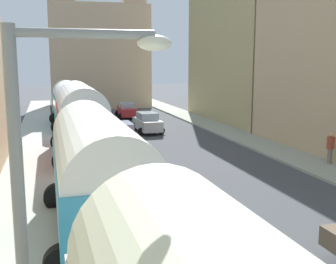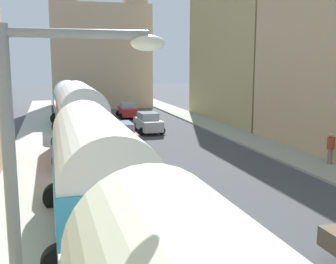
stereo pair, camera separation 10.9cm
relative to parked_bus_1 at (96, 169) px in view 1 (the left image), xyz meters
name	(u,v)px [view 1 (the left image)]	position (x,y,z in m)	size (l,w,h in m)	color
ground_plane	(150,148)	(4.77, 12.74, -2.16)	(154.00, 154.00, 0.00)	#414348
sidewalk_left	(31,154)	(-2.48, 12.74, -2.09)	(2.50, 70.00, 0.14)	#ABADA4
sidewalk_right	(252,141)	(12.02, 12.74, -2.09)	(2.50, 70.00, 0.14)	#9A9E8F
building_right_3	(238,46)	(15.49, 22.78, 4.77)	(4.45, 14.74, 13.85)	tan
distant_church	(99,50)	(4.77, 38.69, 4.72)	(11.59, 6.82, 18.99)	tan
parked_bus_1	(96,169)	(0.00, 0.00, 0.00)	(3.40, 8.76, 3.95)	teal
parked_bus_2	(80,117)	(0.30, 11.18, 0.20)	(3.36, 8.67, 4.26)	red
parked_bus_3	(69,102)	(0.25, 22.71, -0.01)	(3.28, 8.21, 3.88)	#3A9A6F
car_0	(147,123)	(5.97, 18.56, -1.36)	(2.18, 3.75, 1.59)	silver
car_1	(127,110)	(6.02, 27.70, -1.39)	(2.20, 4.05, 1.49)	red
car_3	(121,134)	(3.15, 14.00, -1.38)	(2.12, 4.22, 1.54)	red
car_4	(95,115)	(2.64, 24.82, -1.39)	(2.29, 4.40, 1.51)	#B42D27
pedestrian_0	(330,148)	(12.80, 5.50, -1.14)	(0.49, 0.49, 1.79)	slate
streetlamp_near	(46,215)	(-1.43, -7.59, 1.44)	(2.00, 0.28, 5.89)	gray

